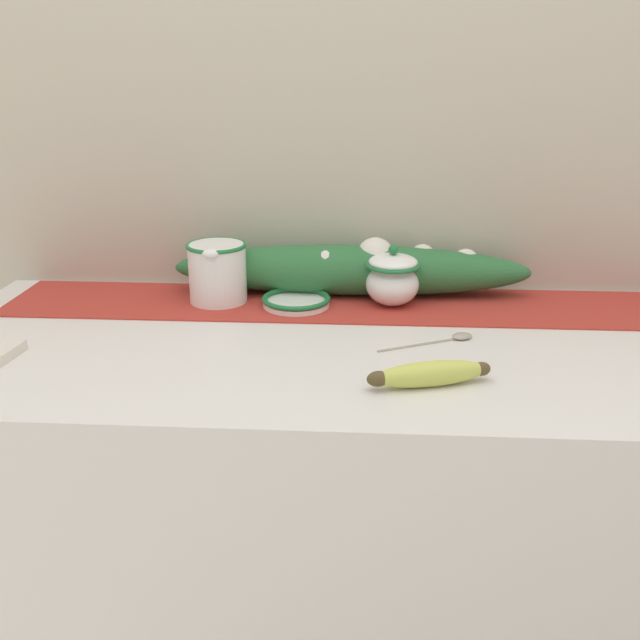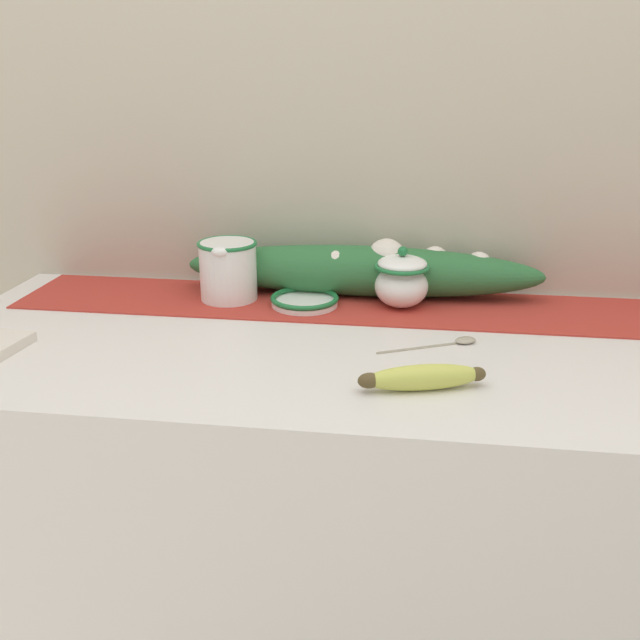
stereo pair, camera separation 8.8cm
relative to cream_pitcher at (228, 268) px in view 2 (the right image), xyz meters
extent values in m
cube|color=silver|center=(0.27, -0.20, -0.54)|extent=(1.50, 0.65, 0.94)
cube|color=#B7AD99|center=(0.27, 0.14, 0.20)|extent=(2.30, 0.04, 2.40)
cube|color=#B23328|center=(0.27, 0.00, -0.07)|extent=(1.38, 0.23, 0.00)
cylinder|color=white|center=(0.00, 0.00, 0.00)|extent=(0.11, 0.11, 0.12)
torus|color=#1E7038|center=(0.00, 0.00, 0.05)|extent=(0.12, 0.12, 0.01)
torus|color=white|center=(0.00, 0.07, 0.00)|extent=(0.06, 0.01, 0.06)
ellipsoid|color=white|center=(0.00, -0.05, 0.05)|extent=(0.03, 0.03, 0.02)
ellipsoid|color=white|center=(0.35, 0.00, -0.02)|extent=(0.10, 0.10, 0.08)
torus|color=#1E7038|center=(0.35, 0.00, 0.02)|extent=(0.11, 0.11, 0.01)
ellipsoid|color=white|center=(0.35, 0.00, 0.02)|extent=(0.10, 0.10, 0.03)
sphere|color=#1E7038|center=(0.35, 0.00, 0.05)|extent=(0.02, 0.02, 0.02)
cylinder|color=white|center=(0.16, -0.02, -0.06)|extent=(0.13, 0.13, 0.01)
torus|color=#1E7038|center=(0.16, -0.02, -0.05)|extent=(0.14, 0.14, 0.01)
ellipsoid|color=#CCD156|center=(0.40, -0.37, -0.05)|extent=(0.18, 0.09, 0.04)
ellipsoid|color=brown|center=(0.32, -0.39, -0.05)|extent=(0.04, 0.03, 0.02)
ellipsoid|color=brown|center=(0.47, -0.35, -0.05)|extent=(0.03, 0.03, 0.02)
cube|color=#A89E89|center=(0.38, -0.21, -0.07)|extent=(0.13, 0.07, 0.00)
ellipsoid|color=#A89E89|center=(0.47, -0.17, -0.06)|extent=(0.04, 0.04, 0.01)
ellipsoid|color=#2D6B38|center=(0.27, 0.06, -0.01)|extent=(0.74, 0.11, 0.10)
sphere|color=silver|center=(-0.01, 0.04, 0.01)|extent=(0.07, 0.07, 0.07)
sphere|color=silver|center=(0.11, 0.05, 0.00)|extent=(0.06, 0.06, 0.06)
sphere|color=silver|center=(0.21, 0.05, 0.00)|extent=(0.06, 0.06, 0.06)
sphere|color=silver|center=(0.31, 0.07, 0.02)|extent=(0.08, 0.08, 0.08)
sphere|color=silver|center=(0.41, 0.08, 0.01)|extent=(0.06, 0.06, 0.06)
sphere|color=silver|center=(0.50, 0.07, 0.01)|extent=(0.05, 0.05, 0.05)
camera|label=1|loc=(0.29, -1.35, 0.39)|focal=40.00mm
camera|label=2|loc=(0.38, -1.35, 0.39)|focal=40.00mm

